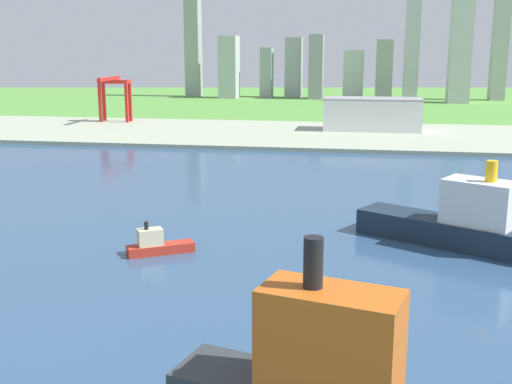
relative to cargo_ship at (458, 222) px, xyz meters
name	(u,v)px	position (x,y,z in m)	size (l,w,h in m)	color
ground_plane	(261,196)	(-72.44, 58.43, -8.03)	(2400.00, 2400.00, 0.00)	#53903C
water_bay	(231,236)	(-72.44, -1.57, -7.95)	(840.00, 360.00, 0.15)	#2D4C70
industrial_pier	(305,135)	(-72.44, 248.43, -6.78)	(840.00, 140.00, 2.50)	#9BA68D
cargo_ship	(458,222)	(0.00, 0.00, 0.00)	(57.60, 41.21, 28.25)	#192838
tugboat_small	(157,245)	(-90.63, -23.92, -4.99)	(20.12, 14.80, 10.32)	#B22D1E
port_crane_red	(114,89)	(-229.32, 289.98, 20.54)	(24.67, 40.89, 35.97)	red
warehouse_main	(372,114)	(-26.29, 271.26, 6.06)	(69.91, 30.06, 23.12)	white
distant_skyline	(358,52)	(-43.82, 586.32, 47.12)	(382.20, 70.76, 150.20)	#929595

